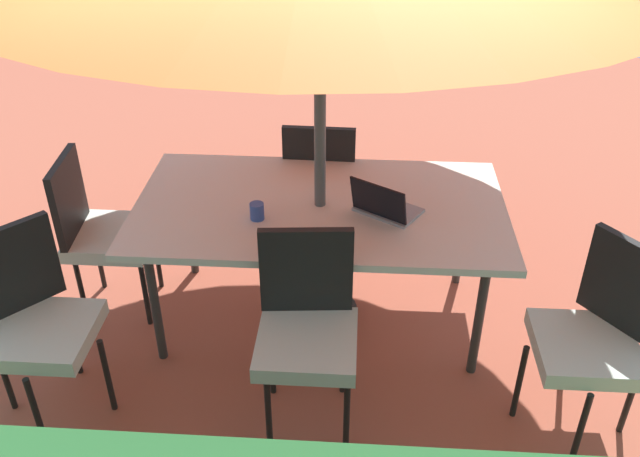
{
  "coord_description": "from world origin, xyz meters",
  "views": [
    {
      "loc": [
        -0.21,
        3.15,
        2.62
      ],
      "look_at": [
        0.0,
        0.0,
        0.62
      ],
      "focal_mm": 38.27,
      "sensor_mm": 36.0,
      "label": 1
    }
  ],
  "objects_px": {
    "chair_south": "(321,180)",
    "laptop": "(385,207)",
    "chair_northeast": "(35,318)",
    "cup": "(257,211)",
    "dining_table": "(320,212)",
    "chair_north": "(307,324)",
    "chair_northwest": "(597,333)",
    "chair_east": "(101,228)"
  },
  "relations": [
    {
      "from": "dining_table",
      "to": "chair_northeast",
      "type": "height_order",
      "value": "chair_northeast"
    },
    {
      "from": "chair_northeast",
      "to": "laptop",
      "type": "xyz_separation_m",
      "value": [
        -1.64,
        -0.68,
        0.27
      ]
    },
    {
      "from": "cup",
      "to": "dining_table",
      "type": "bearing_deg",
      "value": -151.66
    },
    {
      "from": "chair_north",
      "to": "laptop",
      "type": "distance_m",
      "value": 0.79
    },
    {
      "from": "dining_table",
      "to": "cup",
      "type": "height_order",
      "value": "cup"
    },
    {
      "from": "dining_table",
      "to": "chair_north",
      "type": "height_order",
      "value": "chair_north"
    },
    {
      "from": "dining_table",
      "to": "chair_south",
      "type": "xyz_separation_m",
      "value": [
        0.04,
        -0.68,
        -0.17
      ]
    },
    {
      "from": "dining_table",
      "to": "cup",
      "type": "distance_m",
      "value": 0.37
    },
    {
      "from": "chair_north",
      "to": "laptop",
      "type": "height_order",
      "value": "laptop"
    },
    {
      "from": "chair_northwest",
      "to": "cup",
      "type": "bearing_deg",
      "value": -145.29
    },
    {
      "from": "chair_northeast",
      "to": "cup",
      "type": "distance_m",
      "value": 1.18
    },
    {
      "from": "chair_northeast",
      "to": "chair_north",
      "type": "xyz_separation_m",
      "value": [
        -1.28,
        -0.04,
        0.0
      ]
    },
    {
      "from": "chair_east",
      "to": "laptop",
      "type": "bearing_deg",
      "value": -98.5
    },
    {
      "from": "dining_table",
      "to": "chair_east",
      "type": "bearing_deg",
      "value": -1.42
    },
    {
      "from": "laptop",
      "to": "cup",
      "type": "bearing_deg",
      "value": 39.92
    },
    {
      "from": "chair_northeast",
      "to": "chair_northwest",
      "type": "bearing_deg",
      "value": -46.51
    },
    {
      "from": "chair_south",
      "to": "cup",
      "type": "bearing_deg",
      "value": 73.74
    },
    {
      "from": "chair_northeast",
      "to": "cup",
      "type": "height_order",
      "value": "chair_northeast"
    },
    {
      "from": "chair_south",
      "to": "laptop",
      "type": "relative_size",
      "value": 2.44
    },
    {
      "from": "chair_northeast",
      "to": "chair_south",
      "type": "distance_m",
      "value": 1.92
    },
    {
      "from": "dining_table",
      "to": "chair_northeast",
      "type": "distance_m",
      "value": 1.51
    },
    {
      "from": "dining_table",
      "to": "chair_north",
      "type": "bearing_deg",
      "value": 88.9
    },
    {
      "from": "dining_table",
      "to": "laptop",
      "type": "bearing_deg",
      "value": 166.51
    },
    {
      "from": "dining_table",
      "to": "chair_northwest",
      "type": "height_order",
      "value": "chair_northwest"
    },
    {
      "from": "dining_table",
      "to": "chair_east",
      "type": "height_order",
      "value": "chair_east"
    },
    {
      "from": "chair_north",
      "to": "chair_south",
      "type": "height_order",
      "value": "same"
    },
    {
      "from": "chair_south",
      "to": "cup",
      "type": "height_order",
      "value": "chair_south"
    },
    {
      "from": "dining_table",
      "to": "cup",
      "type": "xyz_separation_m",
      "value": [
        0.31,
        0.17,
        0.09
      ]
    },
    {
      "from": "dining_table",
      "to": "chair_south",
      "type": "bearing_deg",
      "value": -86.84
    },
    {
      "from": "chair_northeast",
      "to": "chair_northwest",
      "type": "distance_m",
      "value": 2.61
    },
    {
      "from": "dining_table",
      "to": "chair_northwest",
      "type": "relative_size",
      "value": 2.03
    },
    {
      "from": "chair_south",
      "to": "laptop",
      "type": "xyz_separation_m",
      "value": [
        -0.38,
        0.77,
        0.27
      ]
    },
    {
      "from": "chair_south",
      "to": "laptop",
      "type": "bearing_deg",
      "value": 118.14
    },
    {
      "from": "chair_south",
      "to": "chair_northwest",
      "type": "relative_size",
      "value": 1.0
    },
    {
      "from": "cup",
      "to": "laptop",
      "type": "bearing_deg",
      "value": -172.44
    },
    {
      "from": "chair_northeast",
      "to": "cup",
      "type": "xyz_separation_m",
      "value": [
        -0.98,
        -0.59,
        0.27
      ]
    },
    {
      "from": "chair_north",
      "to": "laptop",
      "type": "relative_size",
      "value": 2.44
    },
    {
      "from": "chair_east",
      "to": "chair_north",
      "type": "bearing_deg",
      "value": -125.99
    },
    {
      "from": "chair_north",
      "to": "cup",
      "type": "xyz_separation_m",
      "value": [
        0.3,
        -0.56,
        0.27
      ]
    },
    {
      "from": "chair_south",
      "to": "chair_northwest",
      "type": "xyz_separation_m",
      "value": [
        -1.35,
        1.39,
        0.0
      ]
    },
    {
      "from": "cup",
      "to": "chair_north",
      "type": "bearing_deg",
      "value": 118.25
    },
    {
      "from": "dining_table",
      "to": "chair_east",
      "type": "distance_m",
      "value": 1.26
    }
  ]
}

